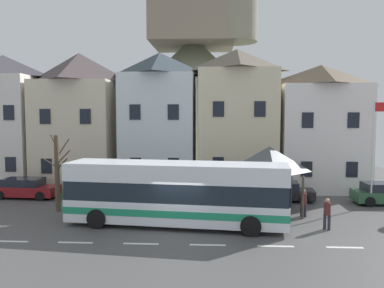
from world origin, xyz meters
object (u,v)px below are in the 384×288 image
townhouse_02 (160,120)px  hilltop_castle (194,94)px  townhouse_03 (237,119)px  townhouse_04 (320,128)px  transit_bus (176,194)px  bus_shelter (269,159)px  parked_car_03 (26,188)px  pedestrian_01 (304,201)px  parked_car_01 (281,191)px  pedestrian_02 (327,212)px  townhouse_01 (80,120)px  parked_car_02 (95,190)px  bare_tree_00 (57,172)px  townhouse_00 (5,121)px  public_bench (259,197)px  flagpole (374,146)px  pedestrian_00 (261,200)px

townhouse_02 → hilltop_castle: size_ratio=0.32×
townhouse_03 → townhouse_04: bearing=-3.7°
transit_bus → bus_shelter: size_ratio=2.99×
parked_car_03 → pedestrian_01: (18.16, -4.07, 0.21)m
parked_car_01 → pedestrian_02: size_ratio=2.72×
townhouse_01 → hilltop_castle: size_ratio=0.32×
townhouse_02 → transit_bus: townhouse_02 is taller
hilltop_castle → parked_car_02: hilltop_castle is taller
pedestrian_02 → bare_tree_00: (-14.99, 2.94, 1.48)m
parked_car_02 → pedestrian_02: 15.21m
pedestrian_01 → pedestrian_02: size_ratio=0.98×
transit_bus → hilltop_castle: bearing=97.8°
townhouse_00 → transit_bus: bearing=-35.8°
parked_car_02 → public_bench: size_ratio=2.61×
bare_tree_00 → townhouse_01: bearing=100.0°
townhouse_04 → parked_car_01: 6.93m
townhouse_04 → bus_shelter: townhouse_04 is taller
parked_car_01 → public_bench: size_ratio=2.87×
flagpole → parked_car_03: bearing=176.6°
pedestrian_01 → bus_shelter: bearing=146.2°
pedestrian_00 → pedestrian_01: pedestrian_00 is taller
townhouse_02 → pedestrian_02: 15.75m
transit_bus → parked_car_03: size_ratio=2.63×
hilltop_castle → transit_bus: bearing=-88.7°
townhouse_03 → bare_tree_00: (-11.08, -8.40, -3.04)m
parked_car_01 → parked_car_02: (-12.64, -0.30, -0.01)m
hilltop_castle → pedestrian_00: size_ratio=21.04×
bus_shelter → public_bench: 3.19m
bare_tree_00 → townhouse_00: bearing=132.8°
hilltop_castle → transit_bus: size_ratio=2.87×
townhouse_01 → transit_bus: bearing=-51.5°
pedestrian_02 → pedestrian_00: bearing=136.3°
townhouse_04 → public_bench: townhouse_04 is taller
hilltop_castle → transit_bus: hilltop_castle is taller
townhouse_02 → townhouse_04: (12.45, -0.43, -0.55)m
public_bench → bare_tree_00: bare_tree_00 is taller
townhouse_03 → townhouse_04: townhouse_03 is taller
townhouse_02 → parked_car_02: 7.81m
pedestrian_02 → public_bench: (-2.76, 5.42, -0.43)m
pedestrian_02 → townhouse_00: bearing=153.8°
townhouse_04 → townhouse_01: bearing=178.3°
pedestrian_00 → bare_tree_00: 12.14m
townhouse_03 → bus_shelter: (1.51, -7.63, -2.29)m
parked_car_03 → bare_tree_00: (3.78, -3.63, 1.71)m
hilltop_castle → bare_tree_00: hilltop_castle is taller
bus_shelter → townhouse_00: bearing=159.8°
parked_car_02 → bus_shelter: bearing=164.5°
bare_tree_00 → parked_car_01: bearing=15.2°
townhouse_03 → parked_car_02: townhouse_03 is taller
transit_bus → townhouse_04: bearing=52.8°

